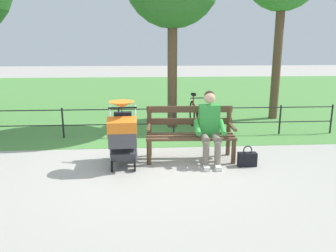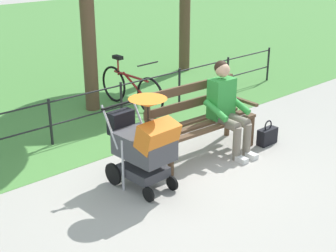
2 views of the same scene
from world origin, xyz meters
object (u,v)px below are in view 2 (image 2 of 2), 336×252
(stroller, at_px, (144,142))
(bicycle, at_px, (131,88))
(person_on_bench, at_px, (227,105))
(park_bench, at_px, (198,117))
(handbag, at_px, (267,136))

(stroller, bearing_deg, bicycle, -124.13)
(person_on_bench, height_order, stroller, person_on_bench)
(park_bench, distance_m, bicycle, 2.14)
(handbag, bearing_deg, stroller, -4.40)
(park_bench, height_order, stroller, stroller)
(stroller, bearing_deg, park_bench, -165.32)
(park_bench, bearing_deg, handbag, 152.98)
(stroller, distance_m, bicycle, 2.92)
(park_bench, xyz_separation_m, handbag, (-0.95, 0.48, -0.40))
(park_bench, distance_m, person_on_bench, 0.42)
(park_bench, bearing_deg, bicycle, -101.43)
(person_on_bench, bearing_deg, stroller, 3.51)
(stroller, height_order, bicycle, stroller)
(park_bench, height_order, handbag, park_bench)
(handbag, height_order, bicycle, bicycle)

